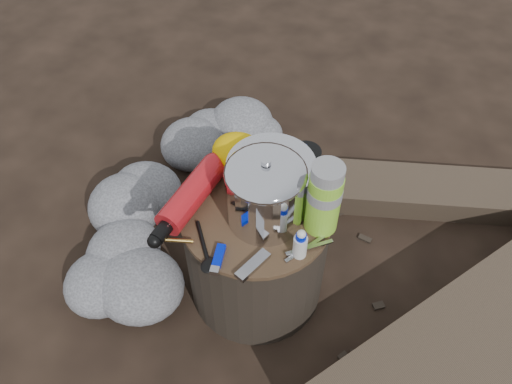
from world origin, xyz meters
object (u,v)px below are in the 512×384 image
at_px(stump, 256,252).
at_px(camping_pot, 265,191).
at_px(fuel_bottle, 192,194).
at_px(travel_mug, 305,167).
at_px(thermos, 324,198).

bearing_deg(stump, camping_pot, -5.63).
relative_size(fuel_bottle, travel_mug, 2.68).
bearing_deg(camping_pot, fuel_bottle, -167.67).
bearing_deg(thermos, fuel_bottle, -167.21).
distance_m(stump, thermos, 0.36).
distance_m(thermos, travel_mug, 0.17).
distance_m(camping_pot, travel_mug, 0.18).
xyz_separation_m(stump, fuel_bottle, (-0.18, -0.05, 0.24)).
height_order(fuel_bottle, travel_mug, travel_mug).
bearing_deg(travel_mug, camping_pot, -106.28).
xyz_separation_m(camping_pot, fuel_bottle, (-0.20, -0.04, -0.07)).
bearing_deg(camping_pot, thermos, 13.41).
bearing_deg(camping_pot, stump, 174.37).
height_order(stump, camping_pot, camping_pot).
bearing_deg(camping_pot, travel_mug, 73.72).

